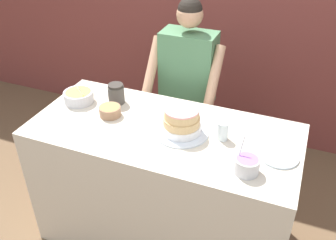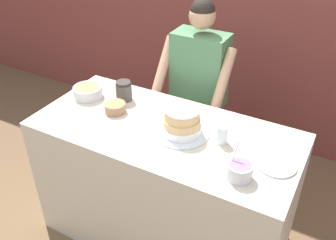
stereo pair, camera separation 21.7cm
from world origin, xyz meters
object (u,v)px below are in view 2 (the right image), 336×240
(person_baker, at_px, (198,83))
(ceramic_plate, at_px, (277,165))
(cake, at_px, (182,123))
(drinking_glass, at_px, (222,135))
(frosting_bowl_yellow, at_px, (88,91))
(stoneware_jar, at_px, (124,91))
(frosting_bowl_olive, at_px, (115,107))
(frosting_bowl_purple, at_px, (240,171))

(person_baker, distance_m, ceramic_plate, 1.03)
(cake, bearing_deg, drinking_glass, 6.85)
(frosting_bowl_yellow, height_order, drinking_glass, frosting_bowl_yellow)
(frosting_bowl_yellow, xyz_separation_m, stoneware_jar, (0.24, 0.09, 0.02))
(frosting_bowl_olive, distance_m, drinking_glass, 0.73)
(ceramic_plate, bearing_deg, person_baker, 138.37)
(cake, height_order, stoneware_jar, cake)
(frosting_bowl_olive, distance_m, ceramic_plate, 1.06)
(frosting_bowl_yellow, bearing_deg, person_baker, 45.09)
(frosting_bowl_olive, height_order, ceramic_plate, frosting_bowl_olive)
(person_baker, bearing_deg, frosting_bowl_olive, -114.31)
(person_baker, xyz_separation_m, cake, (0.19, -0.66, 0.09))
(frosting_bowl_purple, relative_size, stoneware_jar, 1.37)
(drinking_glass, distance_m, ceramic_plate, 0.34)
(cake, height_order, ceramic_plate, cake)
(cake, height_order, frosting_bowl_purple, frosting_bowl_purple)
(frosting_bowl_purple, distance_m, ceramic_plate, 0.24)
(cake, bearing_deg, ceramic_plate, -2.34)
(frosting_bowl_yellow, height_order, ceramic_plate, frosting_bowl_yellow)
(frosting_bowl_olive, bearing_deg, person_baker, 65.69)
(drinking_glass, xyz_separation_m, stoneware_jar, (-0.77, 0.14, 0.01))
(person_baker, bearing_deg, stoneware_jar, -124.34)
(drinking_glass, height_order, ceramic_plate, drinking_glass)
(frosting_bowl_purple, distance_m, drinking_glass, 0.30)
(cake, xyz_separation_m, drinking_glass, (0.24, 0.03, -0.02))
(person_baker, height_order, ceramic_plate, person_baker)
(frosting_bowl_olive, xyz_separation_m, drinking_glass, (0.73, 0.02, 0.02))
(person_baker, xyz_separation_m, frosting_bowl_purple, (0.63, -0.87, 0.06))
(drinking_glass, bearing_deg, stoneware_jar, 169.50)
(ceramic_plate, bearing_deg, frosting_bowl_purple, -127.78)
(cake, height_order, drinking_glass, cake)
(cake, xyz_separation_m, frosting_bowl_yellow, (-0.77, 0.08, -0.03))
(cake, relative_size, frosting_bowl_olive, 2.41)
(ceramic_plate, bearing_deg, drinking_glass, 170.98)
(cake, distance_m, stoneware_jar, 0.55)
(cake, relative_size, frosting_bowl_yellow, 1.66)
(ceramic_plate, distance_m, stoneware_jar, 1.12)
(frosting_bowl_yellow, relative_size, frosting_bowl_purple, 1.07)
(stoneware_jar, bearing_deg, person_baker, 55.66)
(cake, height_order, frosting_bowl_yellow, cake)
(cake, relative_size, drinking_glass, 2.97)
(frosting_bowl_purple, distance_m, stoneware_jar, 1.03)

